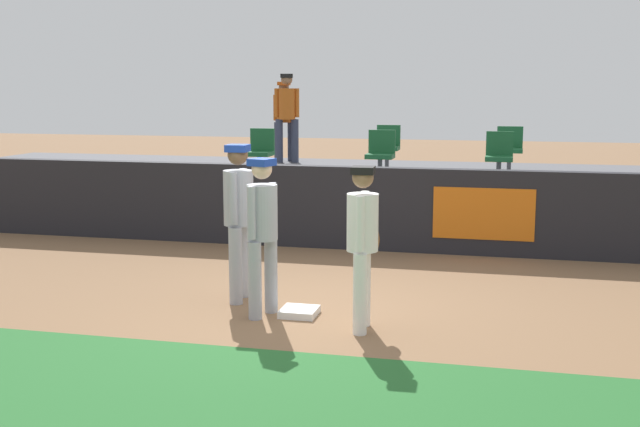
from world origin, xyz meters
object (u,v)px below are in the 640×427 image
Objects in this scene: seat_back_center at (388,144)px; spectator_hooded at (284,115)px; seat_front_right at (499,154)px; first_base at (299,312)px; seat_front_center at (381,152)px; player_runner_visitor at (239,211)px; player_fielder_home at (363,237)px; player_coach_visitor at (262,226)px; seat_back_right at (510,146)px; spectator_capped at (287,111)px; seat_front_left at (261,149)px.

spectator_hooded is (-2.39, 1.01, 0.50)m from seat_back_center.
spectator_hooded is at bearing 148.23° from seat_front_right.
seat_front_center reaches higher than first_base.
player_runner_visitor is 7.78m from spectator_hooded.
player_runner_visitor is (-0.86, 0.45, 1.04)m from first_base.
seat_front_right is at bearing 145.18° from player_runner_visitor.
player_fielder_home is 1.20m from player_coach_visitor.
seat_back_right is at bearing 84.67° from seat_front_right.
seat_front_right is at bearing 149.67° from spectator_hooded.
seat_back_right is 2.32m from seat_back_center.
player_coach_visitor reaches higher than player_fielder_home.
spectator_hooded is at bearing -171.13° from player_runner_visitor.
player_fielder_home is 7.51m from seat_back_right.
player_runner_visitor reaches higher than player_coach_visitor.
first_base is 5.39m from seat_front_center.
player_runner_visitor is 1.01× the size of spectator_capped.
seat_front_right is at bearing -39.94° from seat_back_center.
player_fielder_home is 5.71m from seat_front_right.
seat_front_right is 0.50× the size of spectator_hooded.
seat_front_center is (0.93, 4.75, 0.35)m from player_runner_visitor.
player_coach_visitor is 5.34m from seat_front_center.
seat_back_center is 1.00× the size of seat_front_center.
player_coach_visitor is 2.10× the size of seat_back_center.
player_fielder_home is 6.27m from seat_front_left.
first_base is 1.28m from player_fielder_home.
seat_front_left is 1.00× the size of seat_front_center.
seat_front_center is at bearing -175.70° from player_fielder_home.
player_runner_visitor is 2.22× the size of seat_front_left.
spectator_capped reaches higher than seat_back_center.
player_fielder_home is at bearing -62.57° from seat_front_left.
seat_front_left is (-2.88, 5.55, 0.43)m from player_fielder_home.
first_base is 8.60m from spectator_hooded.
seat_back_center is at bearing 170.06° from player_runner_visitor.
seat_back_center is 2.42m from spectator_capped.
first_base is at bearing -68.02° from seat_front_left.
player_fielder_home is at bearing 98.32° from spectator_capped.
spectator_hooded reaches higher than player_runner_visitor.
seat_back_right is 4.70m from seat_front_left.
spectator_capped is at bearing 117.42° from spectator_hooded.
spectator_capped is (0.15, -0.32, 0.09)m from spectator_hooded.
seat_back_center reaches higher than player_fielder_home.
seat_back_center is (2.02, 1.80, 0.00)m from seat_front_left.
player_runner_visitor is 2.22× the size of seat_front_center.
seat_front_left is at bearing -168.49° from player_runner_visitor.
player_coach_visitor is at bearing 91.15° from spectator_capped.
seat_front_right and seat_back_right have the same top height.
player_coach_visitor is at bearing -104.89° from player_fielder_home.
player_runner_visitor is (-1.64, 0.80, 0.08)m from player_fielder_home.
spectator_capped is (-1.93, 7.80, 1.00)m from player_coach_visitor.
spectator_hooded reaches higher than seat_back_center.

